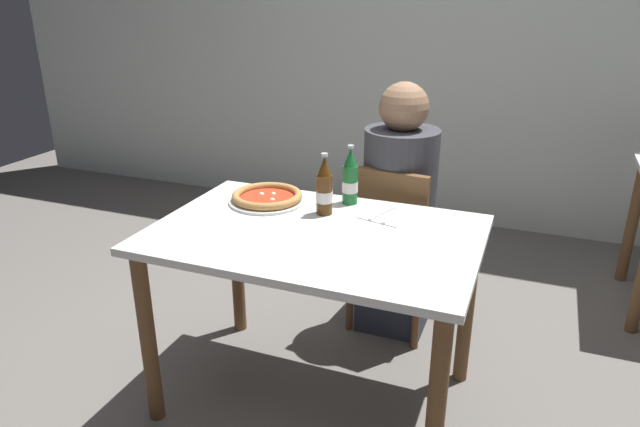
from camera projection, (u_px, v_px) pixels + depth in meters
ground_plane at (316, 396)px, 2.39m from camera, size 8.00×8.00×0.00m
back_wall_tiled at (437, 34)px, 3.81m from camera, size 7.00×0.10×2.60m
dining_table_main at (315, 259)px, 2.15m from camera, size 1.20×0.80×0.75m
chair_behind_table at (393, 240)px, 2.69m from camera, size 0.44×0.44×0.85m
diner_seated at (398, 216)px, 2.69m from camera, size 0.34×0.34×1.21m
pizza_margherita_near at (267, 197)px, 2.38m from camera, size 0.32×0.32×0.04m
beer_bottle_left at (350, 179)px, 2.34m from camera, size 0.07×0.07×0.25m
beer_bottle_center at (324, 189)px, 2.23m from camera, size 0.07×0.07×0.25m
napkin_with_cutlery at (387, 215)px, 2.25m from camera, size 0.22×0.22×0.01m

